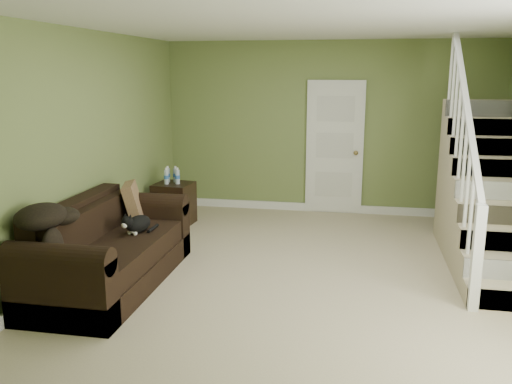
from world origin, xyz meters
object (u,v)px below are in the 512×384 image
at_px(sofa, 107,253).
at_px(cat, 137,224).
at_px(side_table, 174,203).
at_px(banana, 93,257).

bearing_deg(sofa, cat, 54.37).
xyz_separation_m(side_table, cat, (0.29, -1.96, 0.26)).
height_order(side_table, cat, side_table).
bearing_deg(banana, cat, 56.69).
distance_m(sofa, banana, 0.62).
height_order(sofa, side_table, sofa).
bearing_deg(side_table, cat, -81.61).
bearing_deg(banana, side_table, 65.19).
relative_size(side_table, banana, 4.45).
bearing_deg(sofa, side_table, 91.96).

